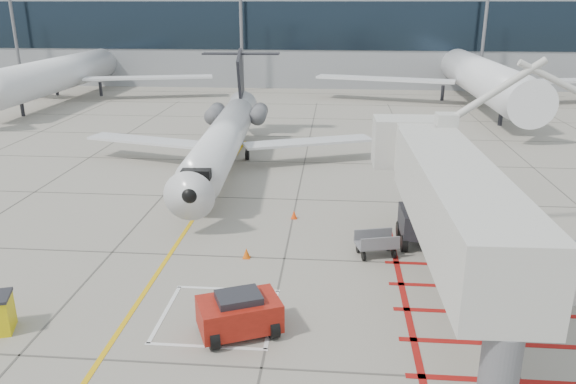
{
  "coord_description": "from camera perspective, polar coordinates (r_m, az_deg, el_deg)",
  "views": [
    {
      "loc": [
        2.11,
        -18.86,
        10.99
      ],
      "look_at": [
        0.0,
        6.0,
        2.5
      ],
      "focal_mm": 35.0,
      "sensor_mm": 36.0,
      "label": 1
    }
  ],
  "objects": [
    {
      "name": "ground_plane",
      "position": [
        21.93,
        -1.35,
        -11.29
      ],
      "size": [
        260.0,
        260.0,
        0.0
      ],
      "primitive_type": "plane",
      "color": "gray",
      "rests_on": "ground"
    },
    {
      "name": "regional_jet",
      "position": [
        36.11,
        -7.09,
        6.74
      ],
      "size": [
        22.79,
        28.07,
        7.07
      ],
      "primitive_type": null,
      "rotation": [
        0.0,
        0.0,
        0.05
      ],
      "color": "silver",
      "rests_on": "ground_plane"
    },
    {
      "name": "jet_bridge",
      "position": [
        21.11,
        16.63,
        -2.41
      ],
      "size": [
        9.03,
        18.38,
        7.28
      ],
      "primitive_type": null,
      "rotation": [
        0.0,
        0.0,
        0.02
      ],
      "color": "beige",
      "rests_on": "ground_plane"
    },
    {
      "name": "pushback_tug",
      "position": [
        19.89,
        -4.99,
        -12.09
      ],
      "size": [
        3.21,
        2.67,
        1.61
      ],
      "primitive_type": null,
      "rotation": [
        0.0,
        0.0,
        0.41
      ],
      "color": "maroon",
      "rests_on": "ground_plane"
    },
    {
      "name": "baggage_cart",
      "position": [
        25.86,
        8.95,
        -5.22
      ],
      "size": [
        2.03,
        1.56,
        1.14
      ],
      "primitive_type": null,
      "rotation": [
        0.0,
        0.0,
        0.25
      ],
      "color": "slate",
      "rests_on": "ground_plane"
    },
    {
      "name": "ground_power_unit",
      "position": [
        24.31,
        25.88,
        -7.42
      ],
      "size": [
        2.77,
        1.82,
        2.06
      ],
      "primitive_type": null,
      "rotation": [
        0.0,
        0.0,
        0.12
      ],
      "color": "beige",
      "rests_on": "ground_plane"
    },
    {
      "name": "cone_nose",
      "position": [
        25.49,
        -4.25,
        -6.21
      ],
      "size": [
        0.34,
        0.34,
        0.48
      ],
      "primitive_type": "cone",
      "color": "#DE550B",
      "rests_on": "ground_plane"
    },
    {
      "name": "cone_side",
      "position": [
        29.9,
        0.62,
        -2.31
      ],
      "size": [
        0.32,
        0.32,
        0.45
      ],
      "primitive_type": "cone",
      "color": "#ED410C",
      "rests_on": "ground_plane"
    },
    {
      "name": "terminal_building",
      "position": [
        89.3,
        10.31,
        15.95
      ],
      "size": [
        180.0,
        28.0,
        14.0
      ],
      "primitive_type": "cube",
      "color": "gray",
      "rests_on": "ground_plane"
    },
    {
      "name": "terminal_glass_band",
      "position": [
        75.28,
        11.32,
        16.18
      ],
      "size": [
        180.0,
        0.1,
        6.0
      ],
      "primitive_type": "cube",
      "color": "black",
      "rests_on": "ground_plane"
    },
    {
      "name": "bg_aircraft_b",
      "position": [
        72.28,
        -21.56,
        13.24
      ],
      "size": [
        33.45,
        37.17,
        11.15
      ],
      "primitive_type": null,
      "color": "silver",
      "rests_on": "ground_plane"
    },
    {
      "name": "bg_aircraft_c",
      "position": [
        66.85,
        18.64,
        13.48
      ],
      "size": [
        35.34,
        39.27,
        11.78
      ],
      "primitive_type": null,
      "color": "silver",
      "rests_on": "ground_plane"
    }
  ]
}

